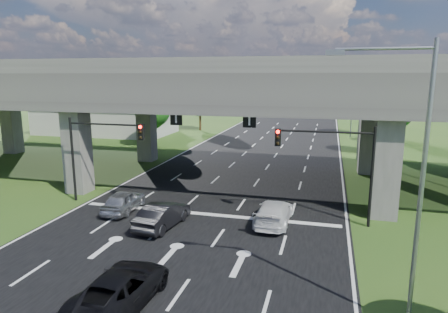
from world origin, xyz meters
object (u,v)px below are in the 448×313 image
at_px(signal_left, 99,145).
at_px(car_silver, 124,201).
at_px(car_dark, 163,215).
at_px(streetlight_near, 410,168).
at_px(streetlight_far, 356,105).
at_px(car_white, 274,212).
at_px(car_trailing, 121,288).
at_px(signal_right, 334,156).
at_px(streetlight_beyond, 350,97).

bearing_deg(signal_left, car_silver, -28.17).
distance_m(car_silver, car_dark, 4.09).
xyz_separation_m(car_silver, car_dark, (3.61, -1.92, 0.04)).
height_order(streetlight_near, streetlight_far, same).
relative_size(streetlight_far, car_dark, 2.24).
bearing_deg(signal_left, car_dark, -28.09).
height_order(streetlight_far, car_dark, streetlight_far).
relative_size(streetlight_near, car_dark, 2.24).
bearing_deg(car_dark, car_white, -153.65).
height_order(streetlight_far, car_trailing, streetlight_far).
distance_m(signal_left, streetlight_far, 26.95).
bearing_deg(streetlight_near, car_white, 122.04).
bearing_deg(streetlight_far, signal_right, -96.47).
height_order(streetlight_near, car_white, streetlight_near).
distance_m(signal_right, car_dark, 10.70).
distance_m(signal_right, car_silver, 13.73).
height_order(streetlight_beyond, car_trailing, streetlight_beyond).
xyz_separation_m(streetlight_near, streetlight_far, (0.00, 30.00, 0.00)).
height_order(signal_left, streetlight_near, streetlight_near).
xyz_separation_m(streetlight_near, streetlight_beyond, (0.00, 46.00, 0.00)).
bearing_deg(car_white, streetlight_near, 123.04).
relative_size(signal_right, car_silver, 1.46).
distance_m(signal_left, car_silver, 4.42).
bearing_deg(car_trailing, streetlight_far, -106.15).
relative_size(streetlight_near, car_silver, 2.43).
bearing_deg(car_white, streetlight_far, -104.01).
bearing_deg(streetlight_far, car_white, -105.01).
height_order(signal_right, car_silver, signal_right).
height_order(car_silver, car_trailing, car_trailing).
bearing_deg(streetlight_beyond, car_trailing, -102.16).
distance_m(streetlight_far, car_white, 22.34).
distance_m(car_silver, car_white, 9.87).
bearing_deg(car_silver, car_white, 178.84).
distance_m(streetlight_far, car_dark, 26.63).
bearing_deg(streetlight_near, streetlight_far, 90.00).
bearing_deg(car_silver, streetlight_near, 147.63).
distance_m(streetlight_near, streetlight_beyond, 46.00).
bearing_deg(car_trailing, car_dark, -76.12).
xyz_separation_m(signal_left, streetlight_near, (17.92, -9.94, 1.66)).
relative_size(streetlight_near, streetlight_beyond, 1.00).
distance_m(streetlight_near, streetlight_far, 30.00).
xyz_separation_m(streetlight_far, car_white, (-5.63, -21.00, -5.12)).
bearing_deg(car_white, car_trailing, 67.09).
xyz_separation_m(streetlight_near, car_trailing, (-10.19, -1.28, -5.11)).
bearing_deg(car_dark, car_silver, -21.68).
bearing_deg(signal_left, streetlight_near, -29.02).
xyz_separation_m(streetlight_far, streetlight_beyond, (0.00, 16.00, 0.00)).
distance_m(signal_right, streetlight_beyond, 36.17).
distance_m(streetlight_beyond, car_trailing, 48.63).
xyz_separation_m(streetlight_near, car_dark, (-11.89, 6.72, -5.08)).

